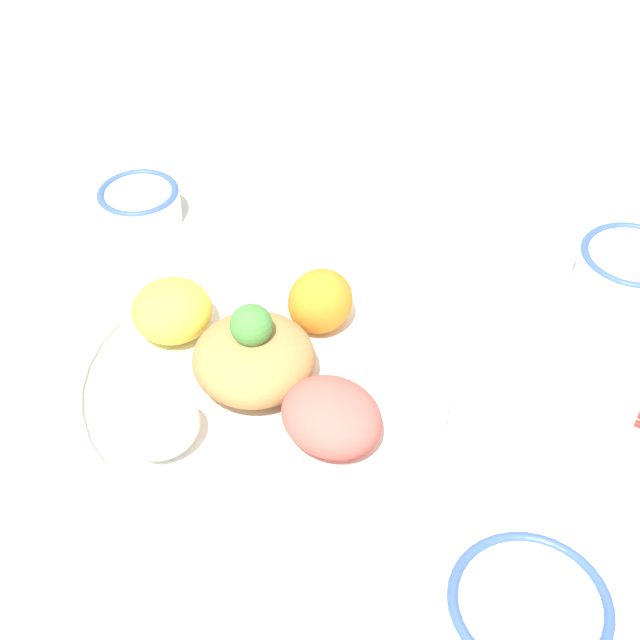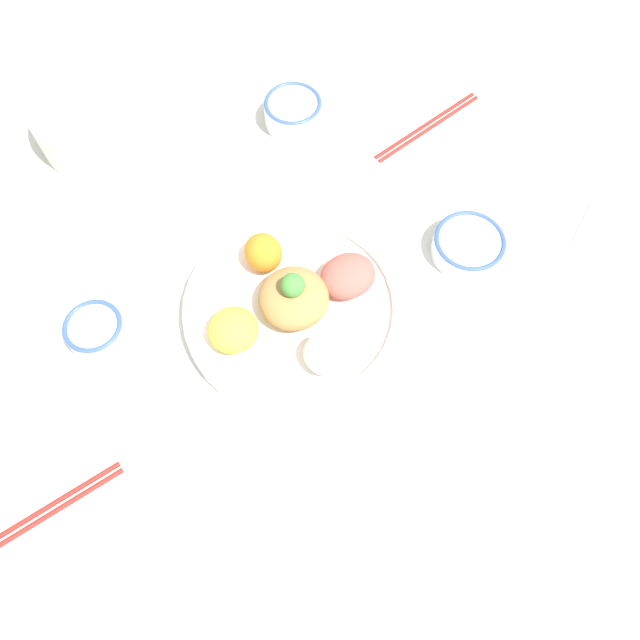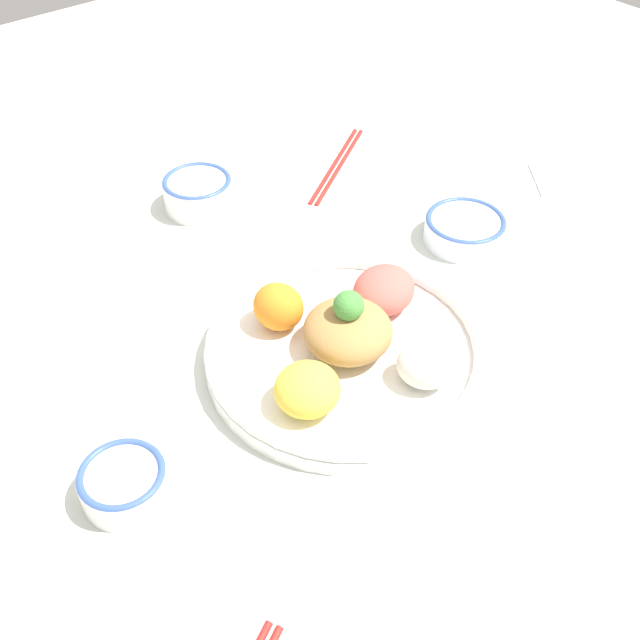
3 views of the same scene
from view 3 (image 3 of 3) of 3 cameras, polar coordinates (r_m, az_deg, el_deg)
The scene contains 8 objects.
ground_plane at distance 0.86m, azimuth 2.05°, elevation -3.09°, with size 2.40×2.40×0.00m, color silver.
salad_platter at distance 0.83m, azimuth 2.12°, elevation -2.15°, with size 0.32×0.32×0.10m.
sauce_bowl_red at distance 1.03m, azimuth 10.96°, elevation 6.88°, with size 0.11×0.11×0.04m.
rice_bowl_blue at distance 0.75m, azimuth -14.78°, elevation -11.83°, with size 0.08×0.08×0.04m.
sauce_bowl_dark at distance 1.09m, azimuth -9.28°, elevation 9.61°, with size 0.10×0.10×0.05m.
chopsticks_pair_near at distance 1.18m, azimuth 1.30°, elevation 11.82°, with size 0.13×0.20×0.01m.
serving_spoon_main at distance 0.98m, azimuth 19.64°, elevation 1.36°, with size 0.06×0.13×0.01m.
serving_spoon_extra at distance 1.16m, azimuth 16.79°, elevation 9.17°, with size 0.12×0.11×0.01m.
Camera 3 is at (-0.44, 0.40, 0.62)m, focal length 42.00 mm.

